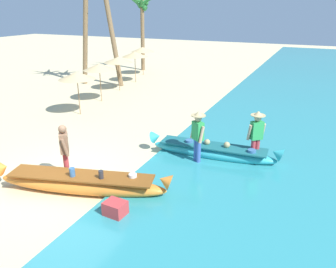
{
  "coord_description": "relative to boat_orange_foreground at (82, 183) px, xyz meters",
  "views": [
    {
      "loc": [
        6.19,
        -6.52,
        4.6
      ],
      "look_at": [
        2.17,
        2.42,
        0.9
      ],
      "focal_mm": 36.57,
      "sensor_mm": 36.0,
      "label": 1
    }
  ],
  "objects": [
    {
      "name": "person_vendor_hatted",
      "position": [
        2.14,
        2.87,
        0.7
      ],
      "size": [
        0.56,
        0.48,
        1.7
      ],
      "color": "#3D5BA8",
      "rests_on": "ground"
    },
    {
      "name": "parasol_row_3",
      "position": [
        -5.51,
        12.65,
        1.46
      ],
      "size": [
        1.6,
        1.6,
        1.91
      ],
      "color": "#8E6B47",
      "rests_on": "ground"
    },
    {
      "name": "person_tourist_customer",
      "position": [
        -0.81,
        0.41,
        0.64
      ],
      "size": [
        0.5,
        0.55,
        1.63
      ],
      "color": "#B2383D",
      "rests_on": "ground"
    },
    {
      "name": "parasol_row_1",
      "position": [
        -4.82,
        7.86,
        1.46
      ],
      "size": [
        1.6,
        1.6,
        1.91
      ],
      "color": "#8E6B47",
      "rests_on": "ground"
    },
    {
      "name": "person_vendor_assistant",
      "position": [
        3.72,
        3.69,
        0.68
      ],
      "size": [
        0.54,
        0.5,
        1.68
      ],
      "color": "#B2383D",
      "rests_on": "ground"
    },
    {
      "name": "parasol_row_4",
      "position": [
        -6.25,
        15.06,
        1.46
      ],
      "size": [
        1.6,
        1.6,
        1.91
      ],
      "color": "#8E6B47",
      "rests_on": "ground"
    },
    {
      "name": "parasol_row_0",
      "position": [
        -4.39,
        5.59,
        1.46
      ],
      "size": [
        1.6,
        1.6,
        1.91
      ],
      "color": "#8E6B47",
      "rests_on": "ground"
    },
    {
      "name": "boat_cyan_midground",
      "position": [
        2.46,
        3.44,
        -0.03
      ],
      "size": [
        4.3,
        0.9,
        0.73
      ],
      "color": "#33B2BC",
      "rests_on": "ground"
    },
    {
      "name": "palm_tree_mid_cluster",
      "position": [
        -7.14,
        16.71,
        4.09
      ],
      "size": [
        2.63,
        2.6,
        5.43
      ],
      "color": "brown",
      "rests_on": "ground"
    },
    {
      "name": "parasol_row_2",
      "position": [
        -5.23,
        10.28,
        1.46
      ],
      "size": [
        1.6,
        1.6,
        1.91
      ],
      "color": "#8E6B47",
      "rests_on": "ground"
    },
    {
      "name": "ground_plane",
      "position": [
        -0.94,
        0.29,
        -0.28
      ],
      "size": [
        80.0,
        80.0,
        0.0
      ],
      "primitive_type": "plane",
      "color": "beige"
    },
    {
      "name": "boat_orange_foreground",
      "position": [
        0.0,
        0.0,
        0.0
      ],
      "size": [
        4.73,
        1.81,
        0.79
      ],
      "color": "orange",
      "rests_on": "ground"
    },
    {
      "name": "cooler_box",
      "position": [
        1.41,
        -0.61,
        -0.07
      ],
      "size": [
        0.51,
        0.44,
        0.42
      ],
      "primitive_type": "cube",
      "rotation": [
        0.0,
        0.0,
        -0.09
      ],
      "color": "#C63838",
      "rests_on": "ground"
    }
  ]
}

